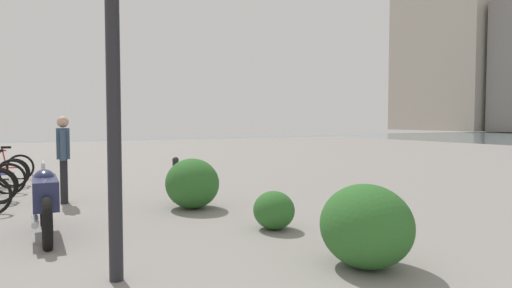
{
  "coord_description": "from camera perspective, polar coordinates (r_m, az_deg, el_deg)",
  "views": [
    {
      "loc": [
        -0.38,
        2.04,
        1.63
      ],
      "look_at": [
        10.29,
        -3.45,
        0.99
      ],
      "focal_mm": 31.39,
      "sensor_mm": 36.0,
      "label": 1
    }
  ],
  "objects": [
    {
      "name": "motorcycle",
      "position": [
        7.06,
        -25.3,
        -6.46
      ],
      "size": [
        2.17,
        0.36,
        1.06
      ],
      "color": "black",
      "rests_on": "ground"
    },
    {
      "name": "bollard_mid",
      "position": [
        9.11,
        -10.2,
        -4.34
      ],
      "size": [
        0.13,
        0.13,
        0.9
      ],
      "color": "#232328",
      "rests_on": "ground"
    },
    {
      "name": "shrub_low",
      "position": [
        6.77,
        2.29,
        -8.42
      ],
      "size": [
        0.67,
        0.61,
        0.57
      ],
      "color": "#2D6628",
      "rests_on": "ground"
    },
    {
      "name": "shrub_round",
      "position": [
        5.17,
        13.85,
        -10.1
      ],
      "size": [
        1.09,
        0.98,
        0.93
      ],
      "color": "#2D6628",
      "rests_on": "ground"
    },
    {
      "name": "shrub_wide",
      "position": [
        8.4,
        -8.13,
        -5.0
      ],
      "size": [
        1.09,
        0.98,
        0.93
      ],
      "color": "#2D6628",
      "rests_on": "ground"
    },
    {
      "name": "building_highrise",
      "position": [
        84.45,
        24.22,
        15.05
      ],
      "size": [
        17.36,
        13.17,
        39.18
      ],
      "color": "#B2A899",
      "rests_on": "ground"
    },
    {
      "name": "pedestrian",
      "position": [
        9.57,
        -23.33,
        -1.04
      ],
      "size": [
        0.62,
        0.27,
        1.71
      ],
      "color": "black",
      "rests_on": "ground"
    },
    {
      "name": "lamppost",
      "position": [
        4.8,
        -17.85,
        14.44
      ],
      "size": [
        0.98,
        0.28,
        3.87
      ],
      "color": "#232328",
      "rests_on": "ground"
    }
  ]
}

